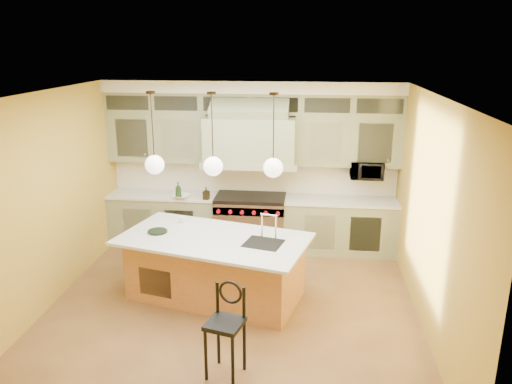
# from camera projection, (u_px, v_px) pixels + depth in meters

# --- Properties ---
(floor) EXTENTS (5.00, 5.00, 0.00)m
(floor) POSITION_uv_depth(u_px,v_px,m) (232.00, 309.00, 6.83)
(floor) COLOR brown
(floor) RESTS_ON ground
(ceiling) EXTENTS (5.00, 5.00, 0.00)m
(ceiling) POSITION_uv_depth(u_px,v_px,m) (228.00, 94.00, 5.99)
(ceiling) COLOR white
(ceiling) RESTS_ON wall_back
(wall_back) EXTENTS (5.00, 0.00, 5.00)m
(wall_back) POSITION_uv_depth(u_px,v_px,m) (253.00, 163.00, 8.79)
(wall_back) COLOR #B69332
(wall_back) RESTS_ON ground
(wall_front) EXTENTS (5.00, 0.00, 5.00)m
(wall_front) POSITION_uv_depth(u_px,v_px,m) (181.00, 306.00, 4.03)
(wall_front) COLOR #B69332
(wall_front) RESTS_ON ground
(wall_left) EXTENTS (0.00, 5.00, 5.00)m
(wall_left) POSITION_uv_depth(u_px,v_px,m) (46.00, 202.00, 6.68)
(wall_left) COLOR #B69332
(wall_left) RESTS_ON ground
(wall_right) EXTENTS (0.00, 5.00, 5.00)m
(wall_right) POSITION_uv_depth(u_px,v_px,m) (430.00, 216.00, 6.15)
(wall_right) COLOR #B69332
(wall_right) RESTS_ON ground
(back_cabinetry) EXTENTS (5.00, 0.77, 2.90)m
(back_cabinetry) POSITION_uv_depth(u_px,v_px,m) (251.00, 168.00, 8.54)
(back_cabinetry) COLOR gray
(back_cabinetry) RESTS_ON floor
(range) EXTENTS (1.20, 0.74, 0.96)m
(range) POSITION_uv_depth(u_px,v_px,m) (251.00, 222.00, 8.73)
(range) COLOR silver
(range) RESTS_ON floor
(kitchen_island) EXTENTS (2.82, 1.94, 1.35)m
(kitchen_island) POSITION_uv_depth(u_px,v_px,m) (216.00, 266.00, 7.04)
(kitchen_island) COLOR #A96A3C
(kitchen_island) RESTS_ON floor
(counter_stool) EXTENTS (0.45, 0.45, 1.06)m
(counter_stool) POSITION_uv_depth(u_px,v_px,m) (226.00, 325.00, 5.33)
(counter_stool) COLOR black
(counter_stool) RESTS_ON floor
(microwave) EXTENTS (0.54, 0.37, 0.30)m
(microwave) POSITION_uv_depth(u_px,v_px,m) (367.00, 170.00, 8.35)
(microwave) COLOR black
(microwave) RESTS_ON back_cabinetry
(oil_bottle_a) EXTENTS (0.12, 0.12, 0.28)m
(oil_bottle_a) POSITION_uv_depth(u_px,v_px,m) (178.00, 191.00, 8.48)
(oil_bottle_a) COLOR #183414
(oil_bottle_a) RESTS_ON back_cabinetry
(oil_bottle_b) EXTENTS (0.11, 0.11, 0.22)m
(oil_bottle_b) POSITION_uv_depth(u_px,v_px,m) (206.00, 193.00, 8.44)
(oil_bottle_b) COLOR black
(oil_bottle_b) RESTS_ON back_cabinetry
(fruit_bowl) EXTENTS (0.32, 0.32, 0.07)m
(fruit_bowl) POSITION_uv_depth(u_px,v_px,m) (182.00, 197.00, 8.50)
(fruit_bowl) COLOR white
(fruit_bowl) RESTS_ON back_cabinetry
(cup) EXTENTS (0.11, 0.11, 0.09)m
(cup) POSITION_uv_depth(u_px,v_px,m) (183.00, 220.00, 7.43)
(cup) COLOR white
(cup) RESTS_ON kitchen_island
(pendant_left) EXTENTS (0.26, 0.26, 1.11)m
(pendant_left) POSITION_uv_depth(u_px,v_px,m) (155.00, 163.00, 6.70)
(pendant_left) COLOR #2D2319
(pendant_left) RESTS_ON ceiling
(pendant_center) EXTENTS (0.26, 0.26, 1.11)m
(pendant_center) POSITION_uv_depth(u_px,v_px,m) (213.00, 164.00, 6.61)
(pendant_center) COLOR #2D2319
(pendant_center) RESTS_ON ceiling
(pendant_right) EXTENTS (0.26, 0.26, 1.11)m
(pendant_right) POSITION_uv_depth(u_px,v_px,m) (273.00, 166.00, 6.53)
(pendant_right) COLOR #2D2319
(pendant_right) RESTS_ON ceiling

